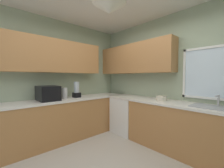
{
  "coord_description": "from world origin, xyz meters",
  "views": [
    {
      "loc": [
        1.38,
        -1.2,
        1.35
      ],
      "look_at": [
        -0.5,
        0.5,
        1.23
      ],
      "focal_mm": 22.5,
      "sensor_mm": 36.0,
      "label": 1
    }
  ],
  "objects": [
    {
      "name": "room_shell",
      "position": [
        -0.35,
        0.47,
        1.77
      ],
      "size": [
        3.84,
        3.49,
        2.72
      ],
      "color": "#9EAD8E",
      "rests_on": "ground_plane"
    },
    {
      "name": "counter_run_left",
      "position": [
        -1.55,
        0.0,
        0.45
      ],
      "size": [
        0.65,
        3.1,
        0.89
      ],
      "color": "#AD7542",
      "rests_on": "ground_plane"
    },
    {
      "name": "kettle",
      "position": [
        -1.53,
        0.06,
        1.01
      ],
      "size": [
        0.12,
        0.12,
        0.23
      ],
      "primitive_type": "cylinder",
      "color": "#B7B7BC",
      "rests_on": "counter_run_left"
    },
    {
      "name": "blender_appliance",
      "position": [
        -1.55,
        0.35,
        1.05
      ],
      "size": [
        0.15,
        0.15,
        0.36
      ],
      "color": "black",
      "rests_on": "counter_run_left"
    },
    {
      "name": "microwave",
      "position": [
        -1.55,
        -0.28,
        1.03
      ],
      "size": [
        0.48,
        0.36,
        0.29
      ],
      "primitive_type": "cube",
      "color": "black",
      "rests_on": "counter_run_left"
    },
    {
      "name": "bowl",
      "position": [
        -0.01,
        1.37,
        0.93
      ],
      "size": [
        0.2,
        0.2,
        0.09
      ],
      "primitive_type": "cylinder",
      "color": "beige",
      "rests_on": "counter_run_back"
    },
    {
      "name": "counter_run_back",
      "position": [
        0.21,
        1.37,
        0.45
      ],
      "size": [
        2.93,
        0.65,
        0.89
      ],
      "color": "#AD7542",
      "rests_on": "ground_plane"
    },
    {
      "name": "sink_assembly",
      "position": [
        0.88,
        1.38,
        0.9
      ],
      "size": [
        0.65,
        0.4,
        0.19
      ],
      "color": "#9EA0A5",
      "rests_on": "counter_run_back"
    },
    {
      "name": "dishwasher",
      "position": [
        -0.89,
        1.34,
        0.42
      ],
      "size": [
        0.6,
        0.6,
        0.84
      ],
      "primitive_type": "cube",
      "color": "white",
      "rests_on": "ground_plane"
    }
  ]
}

